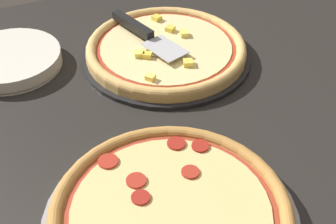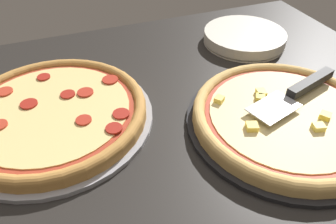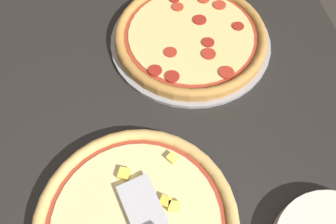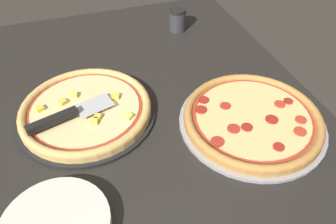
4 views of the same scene
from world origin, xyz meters
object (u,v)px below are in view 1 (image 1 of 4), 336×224
Objects in this scene: pizza_front at (166,49)px; serving_spatula at (139,29)px; pizza_back at (171,212)px; plate_stack at (11,60)px.

serving_spatula is at bearing -58.10° from pizza_front.
plate_stack is at bearing -74.07° from pizza_back.
pizza_front is at bearing -112.91° from pizza_back.
pizza_front is 1.63× the size of plate_stack.
serving_spatula is 1.05× the size of plate_stack.
serving_spatula reaches higher than pizza_back.
serving_spatula is 31.38cm from plate_stack.
pizza_back is 1.67× the size of plate_stack.
serving_spatula is at bearing 171.44° from plate_stack.
pizza_front is 8.51cm from serving_spatula.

